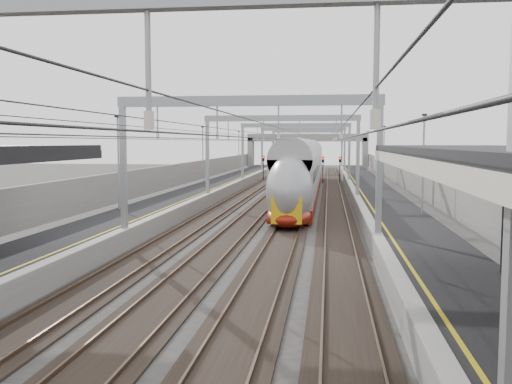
# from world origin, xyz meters

# --- Properties ---
(platform_left) EXTENTS (4.00, 120.00, 1.00)m
(platform_left) POSITION_xyz_m (-8.00, 45.00, 0.50)
(platform_left) COLOR black
(platform_left) RESTS_ON ground
(platform_right) EXTENTS (4.00, 120.00, 1.00)m
(platform_right) POSITION_xyz_m (8.00, 45.00, 0.50)
(platform_right) COLOR black
(platform_right) RESTS_ON ground
(tracks) EXTENTS (11.40, 140.00, 0.20)m
(tracks) POSITION_xyz_m (0.00, 45.00, 0.05)
(tracks) COLOR black
(tracks) RESTS_ON ground
(overhead_line) EXTENTS (13.00, 140.00, 6.60)m
(overhead_line) POSITION_xyz_m (0.00, 51.62, 6.14)
(overhead_line) COLOR gray
(overhead_line) RESTS_ON platform_left
(overbridge) EXTENTS (22.00, 2.20, 6.90)m
(overbridge) POSITION_xyz_m (0.00, 100.00, 5.31)
(overbridge) COLOR slate
(overbridge) RESTS_ON ground
(wall_left) EXTENTS (0.30, 120.00, 3.20)m
(wall_left) POSITION_xyz_m (-11.20, 45.00, 1.60)
(wall_left) COLOR slate
(wall_left) RESTS_ON ground
(wall_right) EXTENTS (0.30, 120.00, 3.20)m
(wall_right) POSITION_xyz_m (11.20, 45.00, 1.60)
(wall_right) COLOR slate
(wall_right) RESTS_ON ground
(train) EXTENTS (2.88, 52.51, 4.55)m
(train) POSITION_xyz_m (1.50, 51.94, 2.22)
(train) COLOR maroon
(train) RESTS_ON ground
(signal_green) EXTENTS (0.32, 0.32, 3.48)m
(signal_green) POSITION_xyz_m (-5.20, 74.27, 2.42)
(signal_green) COLOR black
(signal_green) RESTS_ON ground
(signal_red_near) EXTENTS (0.32, 0.32, 3.48)m
(signal_red_near) POSITION_xyz_m (3.20, 69.25, 2.42)
(signal_red_near) COLOR black
(signal_red_near) RESTS_ON ground
(signal_red_far) EXTENTS (0.32, 0.32, 3.48)m
(signal_red_far) POSITION_xyz_m (5.40, 70.04, 2.42)
(signal_red_far) COLOR black
(signal_red_far) RESTS_ON ground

